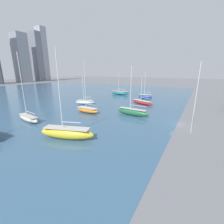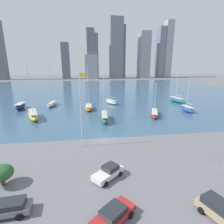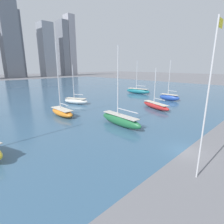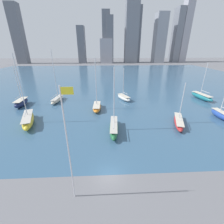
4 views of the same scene
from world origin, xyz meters
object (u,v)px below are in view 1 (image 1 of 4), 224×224
object	(u,v)px
sailboat_blue	(145,96)
sailboat_red	(142,102)
sailboat_white	(85,102)
sailboat_teal	(120,93)
sailboat_orange	(88,110)
sailboat_cream	(28,118)
flag_pole	(196,97)
sailboat_green	(132,112)
sailboat_yellow	(67,133)

from	to	relation	value
sailboat_blue	sailboat_red	distance (m)	12.79
sailboat_white	sailboat_teal	size ratio (longest dim) A/B	0.87
sailboat_orange	sailboat_cream	world-z (taller)	sailboat_cream
flag_pole	sailboat_orange	xyz separation A→B (m)	(1.45, 27.86, -6.53)
flag_pole	sailboat_green	world-z (taller)	flag_pole
sailboat_white	sailboat_orange	world-z (taller)	sailboat_orange
sailboat_white	sailboat_yellow	size ratio (longest dim) A/B	0.66
sailboat_blue	sailboat_cream	bearing A→B (deg)	160.33
sailboat_teal	sailboat_cream	distance (m)	50.02
sailboat_white	flag_pole	bearing A→B (deg)	-130.73
sailboat_blue	sailboat_white	world-z (taller)	sailboat_blue
flag_pole	sailboat_cream	size ratio (longest dim) A/B	0.85
sailboat_blue	sailboat_yellow	bearing A→B (deg)	179.64
flag_pole	sailboat_yellow	bearing A→B (deg)	126.32
sailboat_blue	flag_pole	bearing A→B (deg)	-150.01
flag_pole	sailboat_white	bearing A→B (deg)	74.02
sailboat_orange	sailboat_cream	bearing A→B (deg)	151.40
sailboat_blue	sailboat_red	xyz separation A→B (m)	(-12.44, -2.96, -0.22)
sailboat_white	sailboat_orange	bearing A→B (deg)	-161.35
sailboat_yellow	sailboat_cream	distance (m)	16.15
sailboat_white	sailboat_orange	xyz separation A→B (m)	(-8.95, -8.46, 0.04)
flag_pole	sailboat_orange	world-z (taller)	sailboat_orange
flag_pole	sailboat_cream	world-z (taller)	sailboat_cream
sailboat_white	sailboat_orange	size ratio (longest dim) A/B	0.72
sailboat_teal	sailboat_yellow	bearing A→B (deg)	-172.26
flag_pole	sailboat_yellow	xyz separation A→B (m)	(-14.45, 19.65, -6.28)
sailboat_green	sailboat_orange	bearing A→B (deg)	112.56
sailboat_blue	sailboat_cream	distance (m)	48.18
sailboat_red	sailboat_cream	distance (m)	37.88
sailboat_green	sailboat_yellow	size ratio (longest dim) A/B	0.85
sailboat_red	sailboat_orange	bearing A→B (deg)	172.91
flag_pole	sailboat_cream	bearing A→B (deg)	108.82
sailboat_blue	sailboat_cream	size ratio (longest dim) A/B	0.73
sailboat_red	sailboat_teal	world-z (taller)	sailboat_teal
sailboat_orange	sailboat_cream	size ratio (longest dim) A/B	0.90
sailboat_blue	sailboat_orange	world-z (taller)	sailboat_orange
flag_pole	sailboat_red	size ratio (longest dim) A/B	1.41
sailboat_red	sailboat_cream	size ratio (longest dim) A/B	0.60
sailboat_red	sailboat_yellow	distance (m)	35.71
sailboat_red	sailboat_orange	world-z (taller)	sailboat_orange
flag_pole	sailboat_green	xyz separation A→B (m)	(5.68, 15.14, -6.39)
sailboat_green	sailboat_teal	xyz separation A→B (m)	(32.20, 20.65, -0.04)
sailboat_white	sailboat_cream	bearing A→B (deg)	156.99
sailboat_teal	sailboat_cream	bearing A→B (deg)	170.78
sailboat_green	sailboat_cream	distance (m)	27.16
sailboat_orange	sailboat_red	bearing A→B (deg)	-26.11
sailboat_green	sailboat_red	world-z (taller)	sailboat_green
sailboat_green	sailboat_cream	bearing A→B (deg)	135.20
sailboat_yellow	sailboat_cream	world-z (taller)	sailboat_cream
sailboat_green	sailboat_blue	distance (m)	28.50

